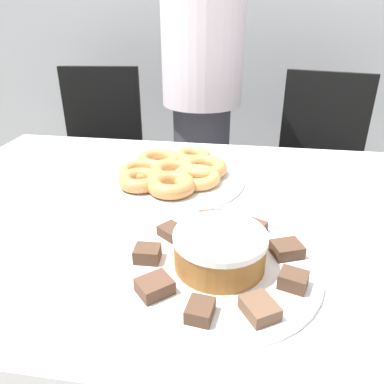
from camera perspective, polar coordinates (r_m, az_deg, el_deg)
table at (r=0.93m, az=0.91°, el=-7.24°), size 1.45×0.95×0.72m
person_standing at (r=1.68m, az=1.54°, el=15.44°), size 0.34×0.34×1.58m
office_chair_left at (r=1.97m, az=-13.76°, el=3.90°), size 0.49×0.49×0.89m
office_chair_right at (r=1.86m, az=18.05°, el=1.92°), size 0.53×0.53×0.89m
plate_cake at (r=0.69m, az=4.16°, el=-11.30°), size 0.36×0.36×0.01m
plate_donuts at (r=1.03m, az=-2.75°, el=2.08°), size 0.39×0.39×0.01m
frosted_cake at (r=0.67m, az=4.26°, el=-8.72°), size 0.17×0.17×0.07m
lamington_0 at (r=0.63m, az=-5.72°, el=-14.10°), size 0.07×0.07×0.02m
lamington_1 at (r=0.59m, az=1.24°, el=-17.61°), size 0.04×0.05×0.02m
lamington_2 at (r=0.60m, az=10.28°, el=-17.02°), size 0.07×0.07×0.02m
lamington_3 at (r=0.66m, az=15.17°, el=-12.81°), size 0.05×0.05×0.03m
lamington_4 at (r=0.73m, az=14.26°, el=-8.44°), size 0.07×0.06×0.02m
lamington_5 at (r=0.78m, az=9.46°, el=-5.47°), size 0.06×0.06×0.02m
lamington_6 at (r=0.79m, az=2.98°, el=-4.44°), size 0.06×0.06×0.03m
lamington_7 at (r=0.76m, az=-3.15°, el=-6.00°), size 0.06×0.06×0.02m
lamington_8 at (r=0.70m, az=-6.82°, el=-9.31°), size 0.05×0.04×0.03m
donut_0 at (r=1.02m, az=-2.77°, el=3.14°), size 0.12×0.12×0.03m
donut_1 at (r=1.12m, az=0.03°, el=5.41°), size 0.11×0.11×0.04m
donut_2 at (r=1.11m, az=-5.11°, el=4.96°), size 0.13×0.13×0.03m
donut_3 at (r=1.04m, az=-7.87°, el=3.24°), size 0.12×0.12×0.03m
donut_4 at (r=0.97m, az=-7.93°, el=1.78°), size 0.11×0.11×0.04m
donut_5 at (r=0.94m, az=-3.14°, el=1.10°), size 0.12×0.12×0.04m
donut_6 at (r=0.98m, az=0.63°, el=2.25°), size 0.13×0.13×0.03m
donut_7 at (r=1.04m, az=1.74°, el=3.71°), size 0.13×0.13×0.04m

